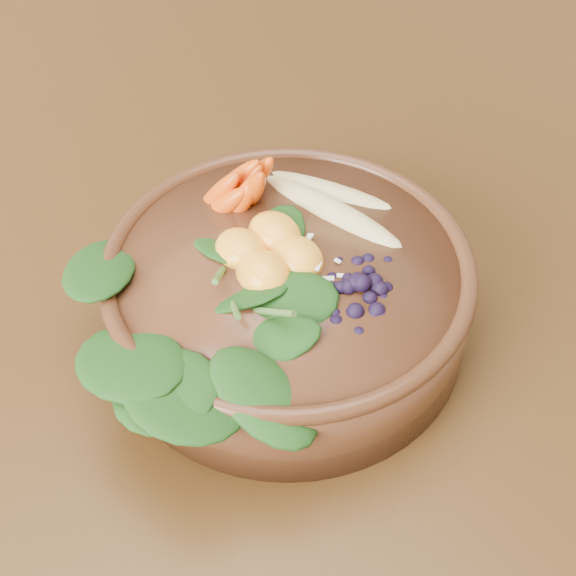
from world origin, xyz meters
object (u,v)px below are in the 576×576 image
at_px(kale_heap, 188,254).
at_px(banana_halves, 331,187).
at_px(carrot_cluster, 233,156).
at_px(mandarin_cluster, 269,240).
at_px(stoneware_bowl, 288,298).
at_px(dining_table, 22,390).
at_px(blueberry_pile, 362,270).

height_order(kale_heap, banana_halves, kale_heap).
distance_m(carrot_cluster, mandarin_cluster, 0.07).
bearing_deg(carrot_cluster, kale_heap, -169.49).
xyz_separation_m(carrot_cluster, banana_halves, (0.05, -0.05, -0.02)).
xyz_separation_m(stoneware_bowl, mandarin_cluster, (-0.00, 0.01, 0.05)).
distance_m(stoneware_bowl, banana_halves, 0.08).
height_order(dining_table, blueberry_pile, blueberry_pile).
distance_m(stoneware_bowl, kale_heap, 0.08).
relative_size(carrot_cluster, mandarin_cluster, 0.87).
distance_m(stoneware_bowl, blueberry_pile, 0.07).
relative_size(dining_table, carrot_cluster, 23.41).
height_order(dining_table, banana_halves, banana_halves).
distance_m(dining_table, carrot_cluster, 0.27).
height_order(stoneware_bowl, banana_halves, banana_halves).
height_order(banana_halves, blueberry_pile, blueberry_pile).
relative_size(stoneware_bowl, blueberry_pile, 2.16).
height_order(stoneware_bowl, blueberry_pile, blueberry_pile).
xyz_separation_m(carrot_cluster, mandarin_cluster, (-0.02, -0.06, -0.02)).
xyz_separation_m(dining_table, blueberry_pile, (0.19, -0.19, 0.18)).
bearing_deg(dining_table, blueberry_pile, -45.33).
bearing_deg(dining_table, carrot_cluster, -20.04).
xyz_separation_m(dining_table, carrot_cluster, (0.18, -0.06, 0.19)).
bearing_deg(blueberry_pile, carrot_cluster, 94.64).
distance_m(stoneware_bowl, carrot_cluster, 0.10).
bearing_deg(kale_heap, mandarin_cluster, -17.59).
relative_size(stoneware_bowl, banana_halves, 1.71).
bearing_deg(banana_halves, dining_table, 129.75).
relative_size(carrot_cluster, banana_halves, 0.47).
height_order(dining_table, stoneware_bowl, stoneware_bowl).
relative_size(kale_heap, mandarin_cluster, 2.07).
xyz_separation_m(kale_heap, banana_halves, (0.12, 0.00, -0.01)).
distance_m(carrot_cluster, blueberry_pile, 0.13).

